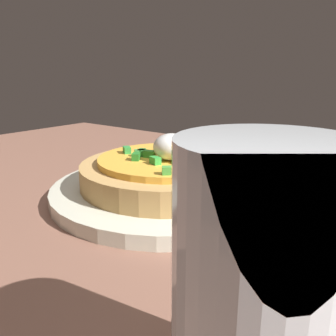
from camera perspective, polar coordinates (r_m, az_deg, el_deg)
name	(u,v)px	position (r cm, az deg, el deg)	size (l,w,h in cm)	color
dining_table	(115,203)	(44.31, -8.62, -5.62)	(100.43, 72.90, 2.56)	#875B4A
plate	(168,190)	(42.29, 0.00, -3.57)	(27.41, 27.41, 1.47)	silver
pizza	(168,171)	(41.49, 0.01, -0.42)	(20.51, 20.51, 6.34)	tan
cup_far	(259,310)	(15.56, 14.47, -21.44)	(7.00, 7.00, 12.39)	silver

